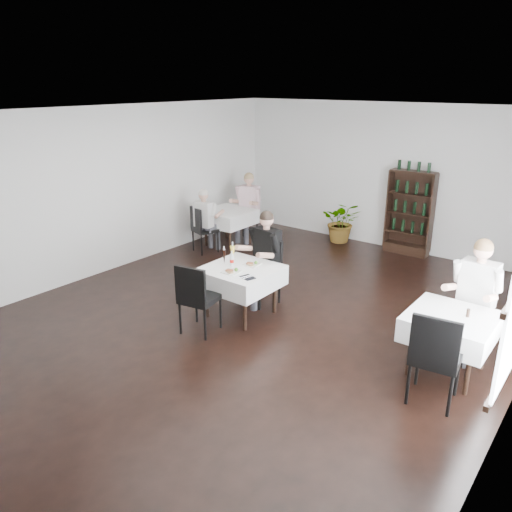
{
  "coord_description": "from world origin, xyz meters",
  "views": [
    {
      "loc": [
        4.11,
        -5.36,
        3.41
      ],
      "look_at": [
        -0.17,
        0.2,
        0.93
      ],
      "focal_mm": 35.0,
      "sensor_mm": 36.0,
      "label": 1
    }
  ],
  "objects_px": {
    "wine_shelf": "(409,214)",
    "potted_tree": "(342,222)",
    "diner_main": "(263,251)",
    "main_table": "(241,277)"
  },
  "relations": [
    {
      "from": "main_table",
      "to": "diner_main",
      "type": "xyz_separation_m",
      "value": [
        -0.0,
        0.56,
        0.26
      ]
    },
    {
      "from": "wine_shelf",
      "to": "diner_main",
      "type": "distance_m",
      "value": 3.86
    },
    {
      "from": "wine_shelf",
      "to": "potted_tree",
      "type": "relative_size",
      "value": 1.9
    },
    {
      "from": "diner_main",
      "to": "wine_shelf",
      "type": "bearing_deg",
      "value": 76.47
    },
    {
      "from": "wine_shelf",
      "to": "main_table",
      "type": "distance_m",
      "value": 4.41
    },
    {
      "from": "wine_shelf",
      "to": "diner_main",
      "type": "bearing_deg",
      "value": -103.53
    },
    {
      "from": "wine_shelf",
      "to": "potted_tree",
      "type": "bearing_deg",
      "value": -175.49
    },
    {
      "from": "main_table",
      "to": "potted_tree",
      "type": "distance_m",
      "value": 4.24
    },
    {
      "from": "wine_shelf",
      "to": "potted_tree",
      "type": "distance_m",
      "value": 1.51
    },
    {
      "from": "wine_shelf",
      "to": "potted_tree",
      "type": "height_order",
      "value": "wine_shelf"
    }
  ]
}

